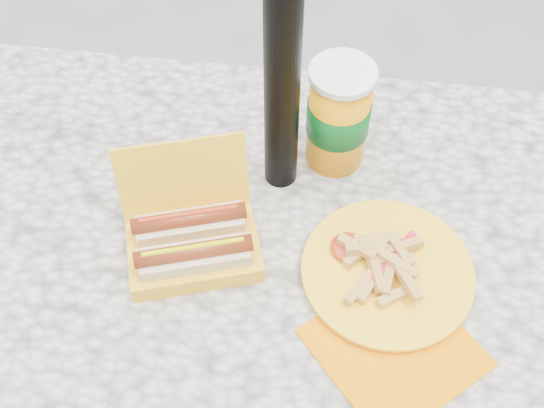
# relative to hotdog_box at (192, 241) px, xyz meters

# --- Properties ---
(picnic_table) EXTENTS (1.20, 0.80, 0.75)m
(picnic_table) POSITION_rel_hotdog_box_xyz_m (0.11, -0.00, -0.14)
(picnic_table) COLOR beige
(picnic_table) RESTS_ON ground
(hotdog_box) EXTENTS (0.22, 0.21, 0.15)m
(hotdog_box) POSITION_rel_hotdog_box_xyz_m (0.00, 0.00, 0.00)
(hotdog_box) COLOR yellow
(hotdog_box) RESTS_ON picnic_table
(fries_plate) EXTENTS (0.27, 0.36, 0.05)m
(fries_plate) POSITION_rel_hotdog_box_xyz_m (0.27, -0.01, -0.02)
(fries_plate) COLOR orange
(fries_plate) RESTS_ON picnic_table
(soda_cup) EXTENTS (0.10, 0.10, 0.18)m
(soda_cup) POSITION_rel_hotdog_box_xyz_m (0.19, 0.21, 0.06)
(soda_cup) COLOR #FF9B07
(soda_cup) RESTS_ON picnic_table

